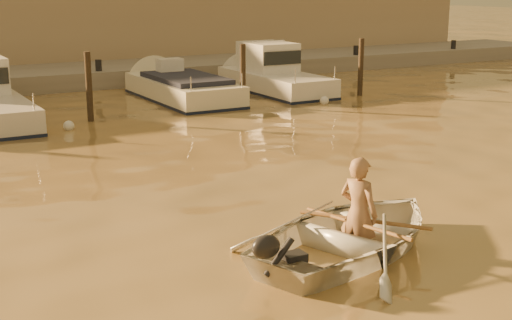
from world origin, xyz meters
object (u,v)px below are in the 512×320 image
person (358,213)px  moored_boat_4 (275,75)px  dinghy (354,233)px  waterfront_building (4,17)px  moored_boat_3 (183,93)px

person → moored_boat_4: moored_boat_4 is taller
dinghy → person: (0.09, 0.03, 0.29)m
dinghy → person: person is taller
dinghy → moored_boat_4: (7.06, 14.11, 0.35)m
moored_boat_4 → waterfront_building: bearing=123.6°
dinghy → person: 0.31m
moored_boat_3 → moored_boat_4: moored_boat_4 is taller
dinghy → moored_boat_4: 15.79m
person → moored_boat_3: 14.47m
dinghy → person: size_ratio=2.22×
dinghy → waterfront_building: 25.21m
dinghy → waterfront_building: bearing=-19.4°
waterfront_building → person: bearing=-89.2°
moored_boat_3 → moored_boat_4: 3.68m
person → dinghy: bearing=90.0°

